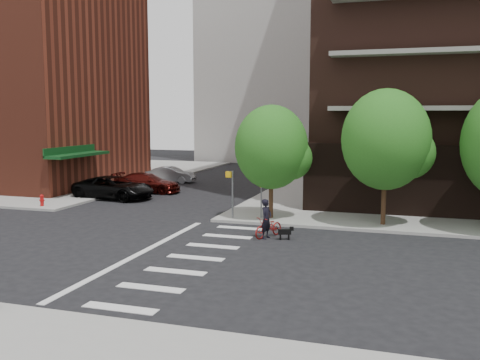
% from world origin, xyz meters
% --- Properties ---
extents(ground, '(120.00, 120.00, 0.00)m').
position_xyz_m(ground, '(0.00, 0.00, 0.00)').
color(ground, black).
rests_on(ground, ground).
extents(sidewalk_nw, '(31.00, 33.00, 0.15)m').
position_xyz_m(sidewalk_nw, '(-24.50, 23.50, 0.07)').
color(sidewalk_nw, gray).
rests_on(sidewalk_nw, ground).
extents(crosswalk, '(3.85, 13.00, 0.01)m').
position_xyz_m(crosswalk, '(2.21, -0.00, 0.01)').
color(crosswalk, silver).
rests_on(crosswalk, ground).
extents(midrise_nw, '(21.40, 15.50, 20.00)m').
position_xyz_m(midrise_nw, '(-22.00, 18.00, 10.15)').
color(midrise_nw, maroon).
rests_on(midrise_nw, sidewalk_nw).
extents(tree_a, '(4.00, 4.00, 5.90)m').
position_xyz_m(tree_a, '(4.00, 8.50, 4.04)').
color(tree_a, '#301E11').
rests_on(tree_a, sidewalk_ne).
extents(tree_b, '(4.50, 4.50, 6.65)m').
position_xyz_m(tree_b, '(10.00, 8.50, 4.54)').
color(tree_b, '#301E11').
rests_on(tree_b, sidewalk_ne).
extents(pedestrian_signal, '(2.18, 0.67, 2.60)m').
position_xyz_m(pedestrian_signal, '(2.32, 7.92, 1.85)').
color(pedestrian_signal, slate).
rests_on(pedestrian_signal, sidewalk_ne).
extents(fire_hydrant, '(0.24, 0.24, 0.73)m').
position_xyz_m(fire_hydrant, '(-10.50, 7.80, 0.55)').
color(fire_hydrant, '#A50C0C').
rests_on(fire_hydrant, sidewalk_nw).
extents(parked_car_black, '(3.09, 5.89, 1.58)m').
position_xyz_m(parked_car_black, '(-8.19, 12.44, 0.79)').
color(parked_car_black, black).
rests_on(parked_car_black, ground).
extents(parked_car_maroon, '(2.39, 5.17, 1.46)m').
position_xyz_m(parked_car_maroon, '(-7.40, 15.84, 0.73)').
color(parked_car_maroon, '#450D0A').
rests_on(parked_car_maroon, ground).
extents(parked_car_silver, '(1.87, 4.31, 1.38)m').
position_xyz_m(parked_car_silver, '(-8.20, 21.75, 0.69)').
color(parked_car_silver, '#939599').
rests_on(parked_car_silver, ground).
extents(scooter, '(1.39, 2.00, 1.00)m').
position_xyz_m(scooter, '(4.92, 4.46, 0.50)').
color(scooter, maroon).
rests_on(scooter, ground).
extents(dog_walker, '(0.78, 0.63, 1.87)m').
position_xyz_m(dog_walker, '(4.87, 4.20, 0.94)').
color(dog_walker, black).
rests_on(dog_walker, ground).
extents(dog, '(0.72, 0.41, 0.61)m').
position_xyz_m(dog, '(5.79, 4.22, 0.38)').
color(dog, black).
rests_on(dog, ground).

